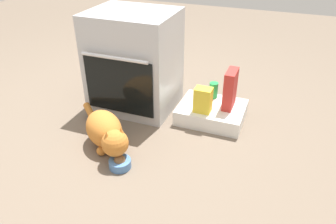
# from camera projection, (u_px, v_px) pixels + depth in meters

# --- Properties ---
(ground) EXTENTS (8.00, 8.00, 0.00)m
(ground) POSITION_uv_depth(u_px,v_px,m) (117.00, 135.00, 2.25)
(ground) COLOR #6B5B4C
(oven) EXTENTS (0.62, 0.56, 0.74)m
(oven) POSITION_uv_depth(u_px,v_px,m) (134.00, 61.00, 2.44)
(oven) COLOR #B7BABF
(oven) RESTS_ON ground
(pantry_cabinet) EXTENTS (0.47, 0.38, 0.11)m
(pantry_cabinet) POSITION_uv_depth(u_px,v_px,m) (211.00, 112.00, 2.41)
(pantry_cabinet) COLOR white
(pantry_cabinet) RESTS_ON ground
(food_bowl) EXTENTS (0.13, 0.13, 0.08)m
(food_bowl) POSITION_uv_depth(u_px,v_px,m) (120.00, 163.00, 1.95)
(food_bowl) COLOR #4C7AB7
(food_bowl) RESTS_ON ground
(cat) EXTENTS (0.57, 0.50, 0.24)m
(cat) POSITION_uv_depth(u_px,v_px,m) (106.00, 131.00, 2.07)
(cat) COLOR #C6752D
(cat) RESTS_ON ground
(snack_bag) EXTENTS (0.12, 0.09, 0.18)m
(snack_bag) POSITION_uv_depth(u_px,v_px,m) (203.00, 100.00, 2.27)
(snack_bag) COLOR yellow
(snack_bag) RESTS_ON pantry_cabinet
(cereal_box) EXTENTS (0.07, 0.18, 0.28)m
(cereal_box) POSITION_uv_depth(u_px,v_px,m) (230.00, 89.00, 2.30)
(cereal_box) COLOR #B72D28
(cereal_box) RESTS_ON pantry_cabinet
(soda_can) EXTENTS (0.07, 0.07, 0.12)m
(soda_can) POSITION_uv_depth(u_px,v_px,m) (214.00, 90.00, 2.46)
(soda_can) COLOR green
(soda_can) RESTS_ON pantry_cabinet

